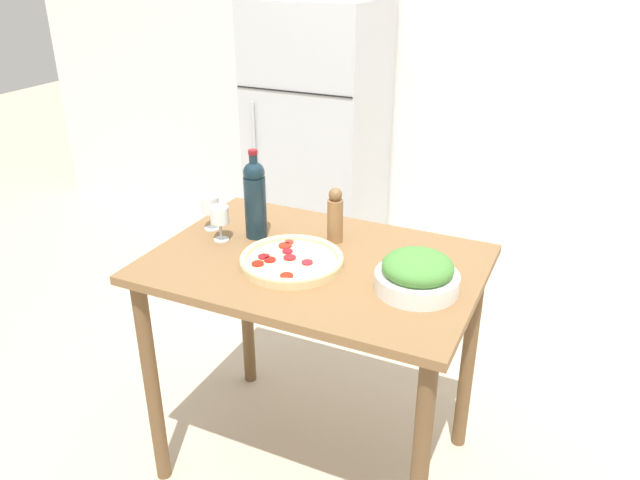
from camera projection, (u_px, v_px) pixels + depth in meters
ground_plane at (316, 458)px, 2.57m from camera, size 14.00×14.00×0.00m
wall_back at (460, 60)px, 3.64m from camera, size 6.40×0.06×2.60m
refrigerator at (318, 141)px, 3.82m from camera, size 0.72×0.68×1.65m
prep_counter at (315, 295)px, 2.24m from camera, size 1.14×0.79×0.92m
wine_bottle at (255, 197)px, 2.29m from camera, size 0.08×0.08×0.34m
wine_glass_near at (220, 216)px, 2.28m from camera, size 0.07×0.07×0.13m
wine_glass_far at (210, 206)px, 2.37m from camera, size 0.07×0.07×0.13m
pepper_mill at (334, 216)px, 2.27m from camera, size 0.06×0.06×0.21m
salad_bowl at (417, 274)px, 1.96m from camera, size 0.27×0.27×0.13m
homemade_pizza at (292, 260)px, 2.13m from camera, size 0.36×0.36×0.04m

